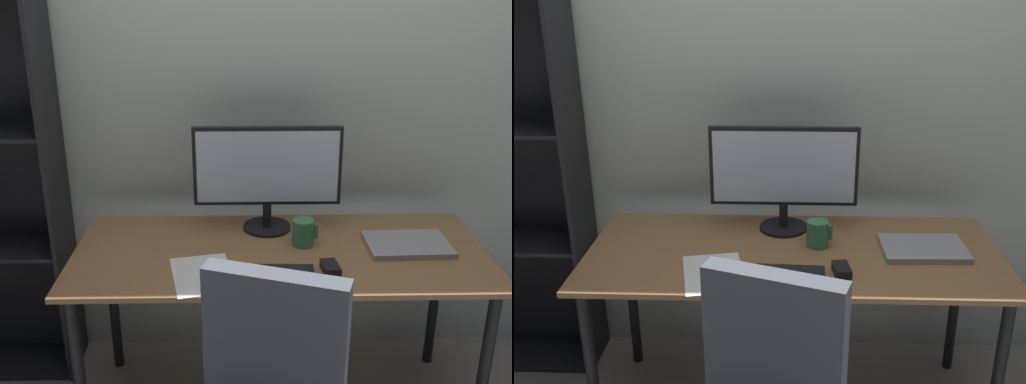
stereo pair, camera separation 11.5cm
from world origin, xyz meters
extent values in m
cube|color=beige|center=(0.00, 0.52, 1.30)|extent=(6.40, 0.10, 2.60)
cube|color=olive|center=(0.00, 0.00, 0.73)|extent=(1.59, 0.69, 0.02)
cylinder|color=black|center=(-0.74, -0.29, 0.36)|extent=(0.04, 0.04, 0.72)
cylinder|color=black|center=(0.74, -0.29, 0.36)|extent=(0.04, 0.04, 0.72)
cylinder|color=black|center=(-0.74, 0.29, 0.36)|extent=(0.04, 0.04, 0.72)
cylinder|color=black|center=(0.74, 0.29, 0.36)|extent=(0.04, 0.04, 0.72)
cylinder|color=black|center=(-0.04, 0.21, 0.75)|extent=(0.20, 0.20, 0.01)
cylinder|color=black|center=(-0.04, 0.21, 0.80)|extent=(0.04, 0.04, 0.10)
cube|color=black|center=(-0.04, 0.21, 1.02)|extent=(0.60, 0.03, 0.33)
cube|color=silver|center=(-0.04, 0.19, 1.02)|extent=(0.57, 0.01, 0.30)
cube|color=black|center=(-0.04, -0.20, 0.75)|extent=(0.29, 0.12, 0.02)
cube|color=black|center=(0.17, -0.18, 0.76)|extent=(0.07, 0.10, 0.03)
cylinder|color=#387F51|center=(0.09, 0.05, 0.79)|extent=(0.08, 0.08, 0.11)
cube|color=#387F51|center=(0.14, 0.05, 0.80)|extent=(0.02, 0.01, 0.06)
cube|color=#99999E|center=(0.50, 0.02, 0.75)|extent=(0.33, 0.24, 0.02)
cube|color=white|center=(-0.29, -0.19, 0.74)|extent=(0.27, 0.33, 0.00)
cube|color=#474C56|center=(-0.06, -0.68, 0.75)|extent=(0.40, 0.20, 0.52)
cube|color=black|center=(-0.93, 0.31, 0.87)|extent=(0.02, 0.28, 1.74)
cube|color=black|center=(-1.24, 0.31, 0.01)|extent=(0.60, 0.26, 0.02)
camera|label=1|loc=(-0.14, -2.03, 1.75)|focal=40.78mm
camera|label=2|loc=(-0.02, -2.03, 1.75)|focal=40.78mm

